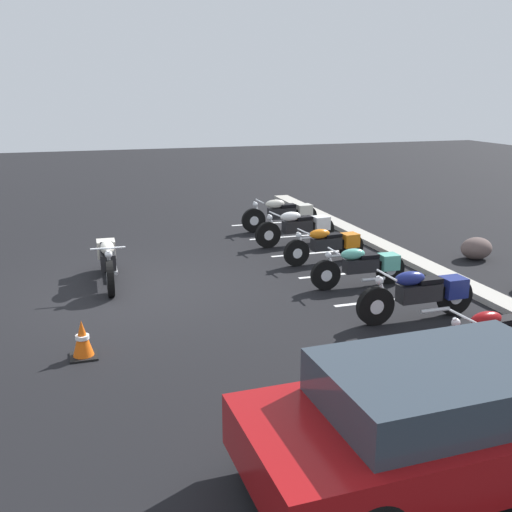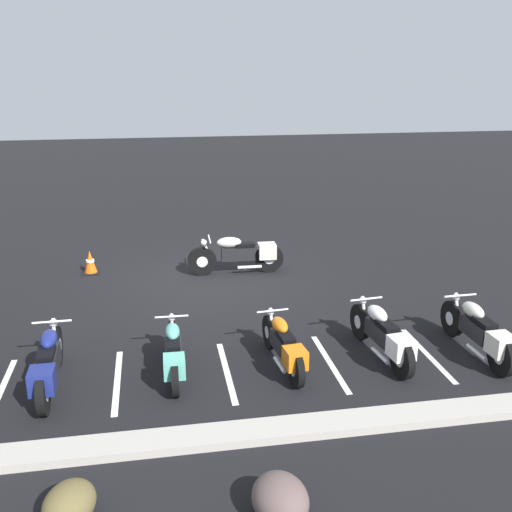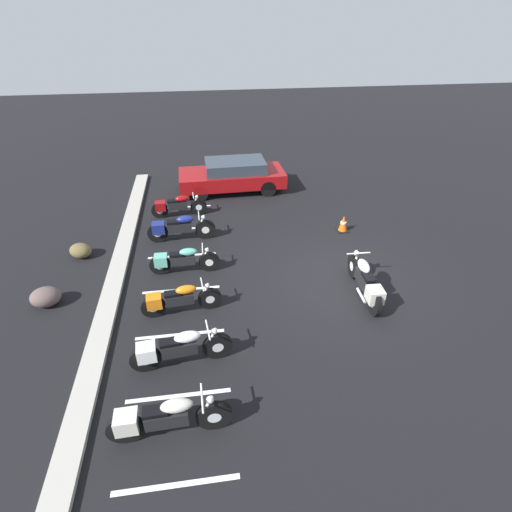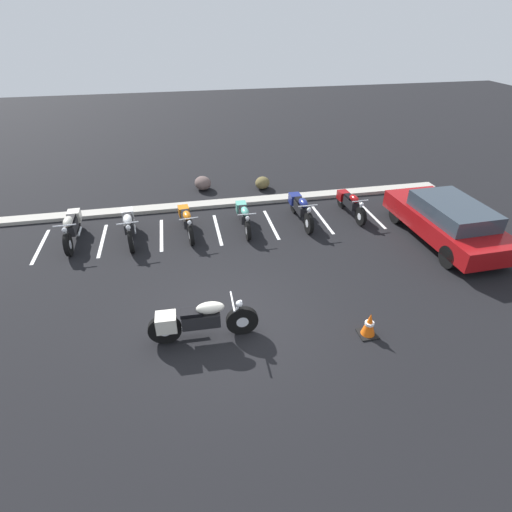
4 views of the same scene
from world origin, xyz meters
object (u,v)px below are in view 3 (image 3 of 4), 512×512
motorcycle_cream_featured (366,281)px  landscape_rock_0 (81,251)px  parked_bike_0 (163,418)px  parked_bike_2 (177,299)px  parked_bike_5 (176,206)px  parked_bike_3 (181,260)px  car_red (233,175)px  parked_bike_4 (178,228)px  traffic_cone (343,224)px  landscape_rock_1 (46,297)px  parked_bike_1 (176,349)px

motorcycle_cream_featured → landscape_rock_0: size_ratio=3.41×
parked_bike_0 → landscape_rock_0: bearing=112.0°
parked_bike_2 → parked_bike_5: (5.54, 0.17, -0.00)m
parked_bike_3 → parked_bike_2: bearing=-90.8°
motorcycle_cream_featured → parked_bike_2: size_ratio=1.15×
parked_bike_5 → car_red: car_red is taller
parked_bike_4 → parked_bike_5: parked_bike_4 is taller
parked_bike_5 → car_red: size_ratio=0.47×
traffic_cone → parked_bike_2: bearing=122.9°
landscape_rock_1 → parked_bike_4: bearing=-48.7°
parked_bike_0 → parked_bike_2: 3.43m
parked_bike_0 → parked_bike_5: 8.96m
parked_bike_2 → landscape_rock_0: (3.11, 3.04, -0.20)m
parked_bike_4 → landscape_rock_1: size_ratio=2.90×
parked_bike_4 → landscape_rock_1: (-2.94, 3.34, -0.21)m
parked_bike_4 → landscape_rock_0: parked_bike_4 is taller
parked_bike_4 → car_red: 4.48m
motorcycle_cream_featured → car_red: 8.17m
parked_bike_1 → landscape_rock_1: parked_bike_1 is taller
parked_bike_2 → landscape_rock_1: parked_bike_2 is taller
parked_bike_1 → parked_bike_4: (5.48, 0.08, 0.00)m
parked_bike_3 → traffic_cone: parked_bike_3 is taller
parked_bike_3 → car_red: car_red is taller
parked_bike_2 → traffic_cone: (3.59, -5.54, -0.15)m
parked_bike_3 → landscape_rock_1: size_ratio=2.63×
parked_bike_1 → landscape_rock_1: bearing=137.5°
motorcycle_cream_featured → car_red: bearing=21.7°
parked_bike_3 → car_red: size_ratio=0.46×
motorcycle_cream_featured → parked_bike_2: (0.02, 4.91, -0.07)m
motorcycle_cream_featured → car_red: (7.67, 2.80, 0.19)m
motorcycle_cream_featured → traffic_cone: (3.61, -0.63, -0.22)m
motorcycle_cream_featured → parked_bike_5: bearing=44.0°
parked_bike_4 → motorcycle_cream_featured: bearing=-37.9°
parked_bike_3 → parked_bike_5: size_ratio=1.00×
parked_bike_1 → traffic_cone: bearing=38.1°
parked_bike_1 → parked_bike_3: parked_bike_1 is taller
parked_bike_1 → parked_bike_5: bearing=85.6°
motorcycle_cream_featured → parked_bike_0: motorcycle_cream_featured is taller
parked_bike_3 → parked_bike_4: bearing=94.6°
landscape_rock_1 → traffic_cone: bearing=-72.7°
parked_bike_5 → landscape_rock_1: size_ratio=2.64×
landscape_rock_0 → traffic_cone: (0.49, -8.58, 0.04)m
parked_bike_5 → traffic_cone: 6.03m
parked_bike_2 → landscape_rock_1: 3.50m
landscape_rock_0 → parked_bike_0: bearing=-156.2°
parked_bike_2 → parked_bike_4: 3.74m
parked_bike_0 → parked_bike_4: parked_bike_0 is taller
parked_bike_0 → parked_bike_4: 7.16m
parked_bike_3 → parked_bike_4: parked_bike_4 is taller
motorcycle_cream_featured → parked_bike_3: 5.19m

